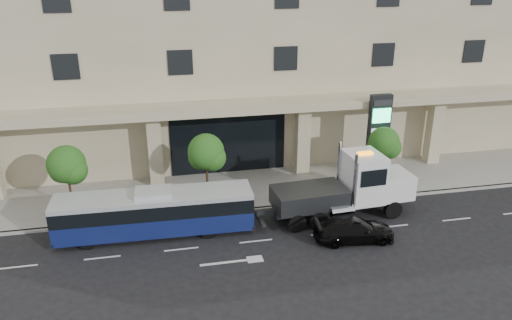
% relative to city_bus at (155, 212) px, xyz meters
% --- Properties ---
extents(ground, '(120.00, 120.00, 0.00)m').
position_rel_city_bus_xyz_m(ground, '(5.24, -0.37, -1.37)').
color(ground, black).
rests_on(ground, ground).
extents(sidewalk, '(120.00, 6.00, 0.15)m').
position_rel_city_bus_xyz_m(sidewalk, '(5.24, 4.63, -1.29)').
color(sidewalk, gray).
rests_on(sidewalk, ground).
extents(curb, '(120.00, 0.30, 0.15)m').
position_rel_city_bus_xyz_m(curb, '(5.24, 1.63, -1.29)').
color(curb, gray).
rests_on(curb, ground).
extents(convention_center, '(60.00, 17.60, 20.00)m').
position_rel_city_bus_xyz_m(convention_center, '(5.24, 15.05, 8.60)').
color(convention_center, tan).
rests_on(convention_center, ground).
extents(tree_left, '(2.27, 2.20, 4.22)m').
position_rel_city_bus_xyz_m(tree_left, '(-4.74, 3.22, 1.74)').
color(tree_left, '#422B19').
rests_on(tree_left, sidewalk).
extents(tree_mid, '(2.28, 2.20, 4.38)m').
position_rel_city_bus_xyz_m(tree_mid, '(3.26, 3.22, 1.89)').
color(tree_mid, '#422B19').
rests_on(tree_mid, sidewalk).
extents(tree_right, '(2.10, 2.00, 4.04)m').
position_rel_city_bus_xyz_m(tree_right, '(14.76, 3.22, 1.67)').
color(tree_right, '#422B19').
rests_on(tree_right, sidewalk).
extents(city_bus, '(10.69, 2.51, 2.69)m').
position_rel_city_bus_xyz_m(city_bus, '(0.00, 0.00, 0.00)').
color(city_bus, black).
rests_on(city_bus, ground).
extents(tow_truck, '(9.47, 2.83, 4.30)m').
position_rel_city_bus_xyz_m(tow_truck, '(11.16, -0.05, 0.40)').
color(tow_truck, '#2D3033').
rests_on(tow_truck, ground).
extents(black_sedan, '(4.48, 2.15, 1.26)m').
position_rel_city_bus_xyz_m(black_sedan, '(10.44, -2.82, -0.74)').
color(black_sedan, black).
rests_on(black_sedan, ground).
extents(signage_pylon, '(1.46, 0.56, 5.80)m').
position_rel_city_bus_xyz_m(signage_pylon, '(15.00, 4.71, 1.73)').
color(signage_pylon, black).
rests_on(signage_pylon, sidewalk).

